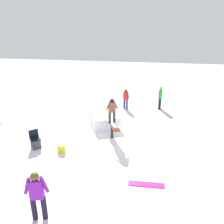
{
  "coord_description": "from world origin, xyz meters",
  "views": [
    {
      "loc": [
        10.08,
        2.09,
        5.28
      ],
      "look_at": [
        0.0,
        0.0,
        1.45
      ],
      "focal_mm": 35.0,
      "sensor_mm": 36.0,
      "label": 1
    }
  ],
  "objects_px": {
    "main_rider_on_rail": "(112,111)",
    "bystander_red": "(126,98)",
    "backpack_on_snow": "(61,149)",
    "rail_feature": "(112,126)",
    "bystander_purple": "(37,194)",
    "loose_snowboard_magenta": "(146,184)",
    "folding_chair": "(35,140)",
    "bystander_green": "(160,96)"
  },
  "relations": [
    {
      "from": "folding_chair",
      "to": "bystander_green",
      "type": "bearing_deg",
      "value": 5.23
    },
    {
      "from": "loose_snowboard_magenta",
      "to": "main_rider_on_rail",
      "type": "bearing_deg",
      "value": 116.08
    },
    {
      "from": "loose_snowboard_magenta",
      "to": "folding_chair",
      "type": "height_order",
      "value": "folding_chair"
    },
    {
      "from": "main_rider_on_rail",
      "to": "bystander_purple",
      "type": "xyz_separation_m",
      "value": [
        5.59,
        -1.04,
        -0.57
      ]
    },
    {
      "from": "bystander_green",
      "to": "folding_chair",
      "type": "distance_m",
      "value": 9.08
    },
    {
      "from": "bystander_red",
      "to": "bystander_purple",
      "type": "distance_m",
      "value": 10.35
    },
    {
      "from": "bystander_green",
      "to": "bystander_purple",
      "type": "distance_m",
      "value": 11.36
    },
    {
      "from": "main_rider_on_rail",
      "to": "loose_snowboard_magenta",
      "type": "bearing_deg",
      "value": -3.18
    },
    {
      "from": "bystander_purple",
      "to": "folding_chair",
      "type": "relative_size",
      "value": 1.85
    },
    {
      "from": "loose_snowboard_magenta",
      "to": "folding_chair",
      "type": "distance_m",
      "value": 5.66
    },
    {
      "from": "bystander_green",
      "to": "folding_chair",
      "type": "height_order",
      "value": "bystander_green"
    },
    {
      "from": "bystander_purple",
      "to": "backpack_on_snow",
      "type": "distance_m",
      "value": 3.9
    },
    {
      "from": "loose_snowboard_magenta",
      "to": "folding_chair",
      "type": "xyz_separation_m",
      "value": [
        -1.69,
        -5.39,
        0.4
      ]
    },
    {
      "from": "bystander_green",
      "to": "folding_chair",
      "type": "xyz_separation_m",
      "value": [
        6.95,
        -5.83,
        -0.51
      ]
    },
    {
      "from": "folding_chair",
      "to": "backpack_on_snow",
      "type": "height_order",
      "value": "folding_chair"
    },
    {
      "from": "bystander_green",
      "to": "bystander_red",
      "type": "height_order",
      "value": "bystander_green"
    },
    {
      "from": "main_rider_on_rail",
      "to": "bystander_green",
      "type": "relative_size",
      "value": 0.83
    },
    {
      "from": "main_rider_on_rail",
      "to": "loose_snowboard_magenta",
      "type": "height_order",
      "value": "main_rider_on_rail"
    },
    {
      "from": "bystander_red",
      "to": "loose_snowboard_magenta",
      "type": "bearing_deg",
      "value": 141.3
    },
    {
      "from": "main_rider_on_rail",
      "to": "backpack_on_snow",
      "type": "bearing_deg",
      "value": -80.1
    },
    {
      "from": "rail_feature",
      "to": "bystander_purple",
      "type": "bearing_deg",
      "value": -37.84
    },
    {
      "from": "folding_chair",
      "to": "loose_snowboard_magenta",
      "type": "bearing_deg",
      "value": -62.21
    },
    {
      "from": "bystander_red",
      "to": "loose_snowboard_magenta",
      "type": "distance_m",
      "value": 8.38
    },
    {
      "from": "rail_feature",
      "to": "folding_chair",
      "type": "bearing_deg",
      "value": -90.52
    },
    {
      "from": "backpack_on_snow",
      "to": "bystander_red",
      "type": "bearing_deg",
      "value": 95.2
    },
    {
      "from": "bystander_red",
      "to": "backpack_on_snow",
      "type": "xyz_separation_m",
      "value": [
        6.59,
        -2.04,
        -0.64
      ]
    },
    {
      "from": "main_rider_on_rail",
      "to": "bystander_purple",
      "type": "height_order",
      "value": "main_rider_on_rail"
    },
    {
      "from": "bystander_green",
      "to": "bystander_red",
      "type": "relative_size",
      "value": 1.13
    },
    {
      "from": "loose_snowboard_magenta",
      "to": "backpack_on_snow",
      "type": "distance_m",
      "value": 4.28
    },
    {
      "from": "main_rider_on_rail",
      "to": "bystander_red",
      "type": "xyz_separation_m",
      "value": [
        -4.7,
        0.03,
        -0.67
      ]
    },
    {
      "from": "bystander_purple",
      "to": "backpack_on_snow",
      "type": "bearing_deg",
      "value": -93.07
    },
    {
      "from": "bystander_purple",
      "to": "backpack_on_snow",
      "type": "relative_size",
      "value": 4.78
    },
    {
      "from": "bystander_purple",
      "to": "loose_snowboard_magenta",
      "type": "xyz_separation_m",
      "value": [
        -2.18,
        3.02,
        -0.9
      ]
    },
    {
      "from": "rail_feature",
      "to": "bystander_green",
      "type": "bearing_deg",
      "value": 127.75
    },
    {
      "from": "folding_chair",
      "to": "main_rider_on_rail",
      "type": "bearing_deg",
      "value": -17.95
    },
    {
      "from": "bystander_green",
      "to": "folding_chair",
      "type": "relative_size",
      "value": 1.86
    },
    {
      "from": "backpack_on_snow",
      "to": "main_rider_on_rail",
      "type": "bearing_deg",
      "value": 65.67
    },
    {
      "from": "rail_feature",
      "to": "bystander_red",
      "type": "xyz_separation_m",
      "value": [
        -4.7,
        0.03,
        0.11
      ]
    },
    {
      "from": "main_rider_on_rail",
      "to": "bystander_purple",
      "type": "distance_m",
      "value": 5.71
    },
    {
      "from": "rail_feature",
      "to": "bystander_red",
      "type": "relative_size",
      "value": 1.25
    },
    {
      "from": "rail_feature",
      "to": "folding_chair",
      "type": "relative_size",
      "value": 2.05
    },
    {
      "from": "bystander_green",
      "to": "bystander_purple",
      "type": "relative_size",
      "value": 1.01
    }
  ]
}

